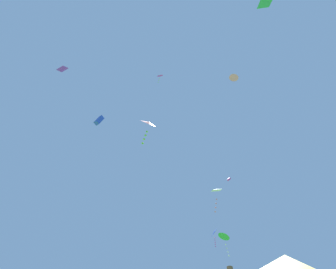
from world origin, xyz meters
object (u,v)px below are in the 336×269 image
(kite_green_delta, at_px, (224,237))
(kite_red_delta, at_px, (148,123))
(canopy_tent_yellow, at_px, (288,269))
(kite_magenta_delta, at_px, (160,76))
(kite_white_diamond, at_px, (216,191))
(kite_blue_box, at_px, (99,120))
(kite_magenta_box, at_px, (229,179))
(kite_purple_diamond, at_px, (62,69))
(kite_blue_diamond, at_px, (214,233))
(kite_pink_delta, at_px, (234,77))
(kite_green_diamond, at_px, (265,1))

(kite_green_delta, relative_size, kite_red_delta, 1.01)
(canopy_tent_yellow, xyz_separation_m, kite_magenta_delta, (-4.43, 10.63, 23.41))
(kite_white_diamond, xyz_separation_m, kite_blue_box, (-12.36, -7.31, 2.37))
(canopy_tent_yellow, xyz_separation_m, kite_magenta_box, (7.98, 22.45, 15.49))
(kite_white_diamond, relative_size, kite_magenta_delta, 1.76)
(kite_blue_box, bearing_deg, kite_purple_diamond, 177.35)
(kite_blue_diamond, xyz_separation_m, kite_magenta_delta, (-5.37, -0.91, 18.99))
(kite_blue_box, distance_m, kite_red_delta, 4.40)
(kite_magenta_delta, bearing_deg, canopy_tent_yellow, -67.35)
(kite_white_diamond, relative_size, kite_pink_delta, 2.61)
(kite_purple_diamond, relative_size, kite_blue_diamond, 0.61)
(kite_green_delta, distance_m, kite_pink_delta, 18.74)
(kite_blue_diamond, bearing_deg, kite_white_diamond, 54.49)
(kite_green_delta, xyz_separation_m, kite_magenta_delta, (-9.30, -8.73, 17.23))
(kite_purple_diamond, height_order, kite_green_delta, kite_purple_diamond)
(kite_purple_diamond, bearing_deg, kite_blue_box, -2.65)
(kite_green_delta, relative_size, kite_pink_delta, 2.67)
(kite_purple_diamond, relative_size, kite_red_delta, 0.34)
(kite_green_delta, bearing_deg, kite_green_diamond, -96.44)
(kite_green_delta, bearing_deg, kite_blue_box, -138.56)
(canopy_tent_yellow, relative_size, kite_blue_box, 3.46)
(kite_blue_diamond, distance_m, kite_magenta_delta, 19.75)
(kite_magenta_delta, bearing_deg, kite_pink_delta, -32.14)
(kite_pink_delta, distance_m, kite_magenta_delta, 9.77)
(kite_white_diamond, bearing_deg, kite_red_delta, -133.60)
(kite_white_diamond, xyz_separation_m, kite_red_delta, (-8.28, -8.70, 1.45))
(canopy_tent_yellow, relative_size, kite_magenta_delta, 2.32)
(kite_blue_box, height_order, kite_blue_diamond, kite_blue_box)
(kite_purple_diamond, relative_size, kite_pink_delta, 0.89)
(kite_green_delta, bearing_deg, kite_pink_delta, -97.91)
(kite_purple_diamond, height_order, kite_blue_diamond, kite_purple_diamond)
(canopy_tent_yellow, height_order, kite_pink_delta, kite_pink_delta)
(kite_white_diamond, xyz_separation_m, kite_magenta_box, (5.60, 8.88, 6.09))
(kite_green_delta, distance_m, kite_blue_box, 20.58)
(kite_green_delta, distance_m, kite_red_delta, 18.65)
(kite_green_diamond, relative_size, kite_magenta_delta, 1.16)
(kite_green_delta, bearing_deg, kite_magenta_delta, -136.83)
(kite_blue_box, relative_size, kite_magenta_delta, 0.67)
(canopy_tent_yellow, xyz_separation_m, kite_green_delta, (4.87, 19.35, 6.18))
(canopy_tent_yellow, bearing_deg, kite_red_delta, 140.51)
(kite_purple_diamond, bearing_deg, kite_red_delta, -10.53)
(kite_blue_box, relative_size, kite_green_diamond, 0.58)
(kite_pink_delta, xyz_separation_m, kite_blue_box, (-12.98, 0.29, -7.38))
(kite_white_diamond, distance_m, kite_blue_diamond, 5.56)
(kite_purple_diamond, relative_size, kite_green_delta, 0.33)
(canopy_tent_yellow, distance_m, kite_magenta_delta, 26.09)
(kite_magenta_delta, bearing_deg, kite_purple_diamond, -157.38)
(canopy_tent_yellow, height_order, kite_blue_diamond, kite_blue_diamond)
(kite_pink_delta, height_order, kite_green_diamond, kite_green_diamond)
(kite_white_diamond, bearing_deg, kite_green_delta, 66.75)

